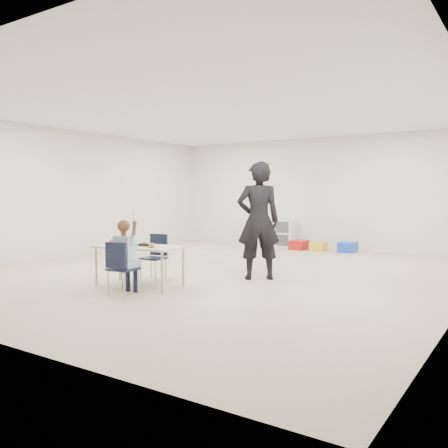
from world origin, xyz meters
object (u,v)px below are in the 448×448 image
Objects in this scene: table at (139,266)px; chair_near at (123,268)px; adult at (258,221)px; child at (123,253)px; cubby_shelf at (270,232)px.

table is 1.90× the size of chair_near.
child is at bearing 25.58° from adult.
chair_near is 6.73m from cubby_shelf.
table is 2.00m from adult.
table is 6.17m from cubby_shelf.
chair_near is 0.21m from child.
chair_near is at bearing -79.39° from cubby_shelf.
table is at bearing -80.34° from cubby_shelf.
chair_near is 0.38× the size of adult.
chair_near is (0.20, -0.53, 0.06)m from table.
chair_near reaches higher than table.
adult is at bearing 58.48° from child.
cubby_shelf reaches higher than table.
adult reaches higher than child.
child is 2.27m from adult.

